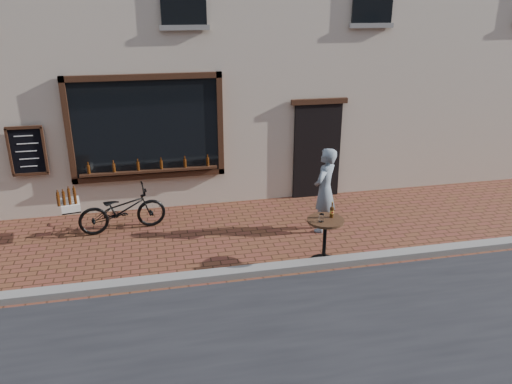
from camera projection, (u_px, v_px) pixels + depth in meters
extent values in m
plane|color=brown|center=(273.00, 278.00, 8.38)|extent=(90.00, 90.00, 0.00)
cube|color=slate|center=(270.00, 269.00, 8.54)|extent=(90.00, 0.25, 0.12)
cube|color=black|center=(147.00, 128.00, 10.48)|extent=(3.00, 0.06, 2.00)
cube|color=black|center=(142.00, 77.00, 10.08)|extent=(3.24, 0.10, 0.12)
cube|color=black|center=(150.00, 176.00, 10.84)|extent=(3.24, 0.10, 0.12)
cube|color=black|center=(68.00, 132.00, 10.15)|extent=(0.12, 0.10, 2.24)
cube|color=black|center=(220.00, 124.00, 10.77)|extent=(0.12, 0.10, 2.24)
cube|color=black|center=(150.00, 171.00, 10.75)|extent=(2.90, 0.16, 0.05)
cube|color=black|center=(317.00, 151.00, 11.51)|extent=(1.10, 0.10, 2.20)
cube|color=black|center=(320.00, 101.00, 11.07)|extent=(1.30, 0.10, 0.12)
cube|color=black|center=(27.00, 151.00, 10.12)|extent=(0.62, 0.04, 0.92)
cylinder|color=#3D1C07|center=(89.00, 169.00, 10.46)|extent=(0.06, 0.06, 0.19)
cylinder|color=#3D1C07|center=(113.00, 168.00, 10.56)|extent=(0.06, 0.06, 0.19)
cylinder|color=#3D1C07|center=(138.00, 166.00, 10.66)|extent=(0.06, 0.06, 0.19)
cylinder|color=#3D1C07|center=(161.00, 165.00, 10.76)|extent=(0.06, 0.06, 0.19)
cylinder|color=#3D1C07|center=(185.00, 163.00, 10.86)|extent=(0.06, 0.06, 0.19)
cylinder|color=#3D1C07|center=(207.00, 162.00, 10.95)|extent=(0.06, 0.06, 0.19)
imported|color=black|center=(122.00, 209.00, 9.97)|extent=(1.79, 0.87, 0.90)
cube|color=black|center=(71.00, 209.00, 9.58)|extent=(0.41, 0.53, 0.03)
cube|color=silver|center=(70.00, 205.00, 9.55)|extent=(0.42, 0.55, 0.14)
cylinder|color=#3D1C07|center=(75.00, 199.00, 9.37)|extent=(0.06, 0.06, 0.19)
cylinder|color=#3D1C07|center=(70.00, 200.00, 9.33)|extent=(0.06, 0.06, 0.19)
cylinder|color=#3D1C07|center=(64.00, 201.00, 9.30)|extent=(0.06, 0.06, 0.19)
cylinder|color=#3D1C07|center=(58.00, 201.00, 9.26)|extent=(0.06, 0.06, 0.19)
cylinder|color=#3D1C07|center=(75.00, 197.00, 9.47)|extent=(0.06, 0.06, 0.19)
cylinder|color=#3D1C07|center=(69.00, 198.00, 9.44)|extent=(0.06, 0.06, 0.19)
cylinder|color=#3D1C07|center=(64.00, 198.00, 9.40)|extent=(0.06, 0.06, 0.19)
cylinder|color=#3D1C07|center=(58.00, 199.00, 9.37)|extent=(0.06, 0.06, 0.19)
cylinder|color=#3D1C07|center=(75.00, 195.00, 9.57)|extent=(0.06, 0.06, 0.19)
cylinder|color=#3D1C07|center=(69.00, 195.00, 9.54)|extent=(0.06, 0.06, 0.19)
cylinder|color=#3D1C07|center=(64.00, 196.00, 9.51)|extent=(0.06, 0.06, 0.19)
cylinder|color=#3D1C07|center=(58.00, 197.00, 9.47)|extent=(0.06, 0.06, 0.19)
cylinder|color=#3D1C07|center=(74.00, 193.00, 9.68)|extent=(0.06, 0.06, 0.19)
cylinder|color=#3D1C07|center=(69.00, 193.00, 9.64)|extent=(0.06, 0.06, 0.19)
cylinder|color=black|center=(323.00, 261.00, 8.89)|extent=(0.47, 0.47, 0.03)
cylinder|color=black|center=(324.00, 241.00, 8.75)|extent=(0.06, 0.06, 0.75)
cylinder|color=black|center=(326.00, 220.00, 8.61)|extent=(0.65, 0.65, 0.04)
cylinder|color=gold|center=(332.00, 212.00, 8.65)|extent=(0.07, 0.07, 0.06)
cylinder|color=white|center=(321.00, 218.00, 8.48)|extent=(0.08, 0.08, 0.14)
imported|color=slate|center=(325.00, 190.00, 9.83)|extent=(0.73, 0.73, 1.72)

